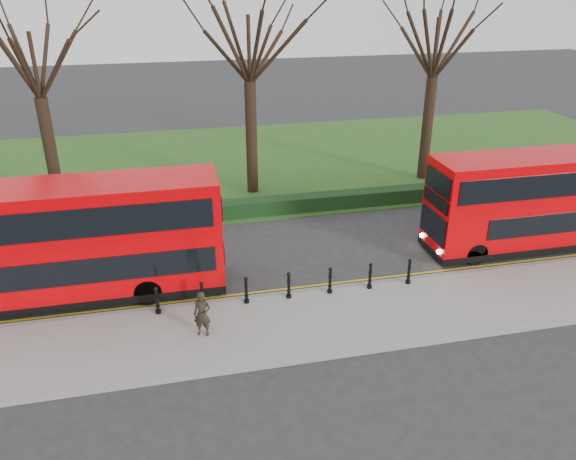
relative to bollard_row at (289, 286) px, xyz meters
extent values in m
plane|color=#28282B|center=(-1.44, 1.35, -0.65)|extent=(120.00, 120.00, 0.00)
cube|color=gray|center=(-1.44, -1.65, -0.58)|extent=(60.00, 4.00, 0.15)
cube|color=slate|center=(-1.44, 0.35, -0.58)|extent=(60.00, 0.25, 0.16)
cube|color=#2D521B|center=(-1.44, 16.35, -0.62)|extent=(60.00, 18.00, 0.06)
cube|color=black|center=(-1.44, 8.15, -0.25)|extent=(60.00, 0.90, 0.80)
cube|color=yellow|center=(-1.44, 0.65, -0.64)|extent=(60.00, 0.10, 0.01)
cube|color=yellow|center=(-1.44, 0.85, -0.64)|extent=(60.00, 0.10, 0.01)
cylinder|color=black|center=(-9.44, 11.35, 2.15)|extent=(0.60, 0.60, 5.60)
cylinder|color=black|center=(0.56, 11.35, 2.34)|extent=(0.60, 0.60, 5.97)
cylinder|color=black|center=(10.56, 11.35, 2.25)|extent=(0.60, 0.60, 5.79)
cylinder|color=black|center=(-4.69, 0.00, 0.00)|extent=(0.15, 0.15, 1.00)
cylinder|color=black|center=(-3.12, 0.00, 0.00)|extent=(0.15, 0.15, 1.00)
cylinder|color=black|center=(-1.56, 0.00, 0.00)|extent=(0.15, 0.15, 1.00)
cylinder|color=black|center=(0.00, 0.00, 0.00)|extent=(0.15, 0.15, 1.00)
cylinder|color=black|center=(1.56, 0.00, 0.00)|extent=(0.15, 0.15, 1.00)
cylinder|color=black|center=(3.12, 0.00, 0.00)|extent=(0.15, 0.15, 1.00)
cylinder|color=black|center=(4.69, 0.00, 0.00)|extent=(0.15, 0.15, 1.00)
cube|color=#D20005|center=(-7.71, 2.06, 1.72)|extent=(10.98, 2.50, 4.04)
cube|color=black|center=(-7.71, 2.06, -0.35)|extent=(11.00, 2.52, 0.30)
cube|color=black|center=(-6.91, 0.80, 1.00)|extent=(8.79, 0.04, 0.95)
cube|color=black|center=(-7.71, 0.80, 2.79)|extent=(10.38, 0.04, 1.05)
cylinder|color=black|center=(-5.01, 0.96, -0.15)|extent=(1.00, 0.30, 1.00)
cylinder|color=black|center=(-5.01, 3.16, -0.15)|extent=(1.00, 0.30, 1.00)
cube|color=#D20005|center=(11.82, 2.14, 1.59)|extent=(10.37, 2.36, 3.82)
cube|color=black|center=(11.82, 2.14, -0.37)|extent=(10.39, 2.38, 0.28)
cube|color=black|center=(11.82, 0.95, 2.60)|extent=(9.81, 0.04, 0.99)
cube|color=black|center=(6.62, 2.14, 1.90)|extent=(0.06, 2.07, 0.52)
cylinder|color=black|center=(8.15, 1.10, -0.18)|extent=(0.94, 0.28, 0.94)
cylinder|color=black|center=(8.15, 3.18, -0.18)|extent=(0.94, 0.28, 0.94)
cylinder|color=black|center=(14.37, 3.18, -0.18)|extent=(0.94, 0.28, 0.94)
imported|color=black|center=(-3.25, -1.62, 0.29)|extent=(0.66, 0.54, 1.57)
camera|label=1|loc=(-3.91, -17.18, 10.41)|focal=35.00mm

